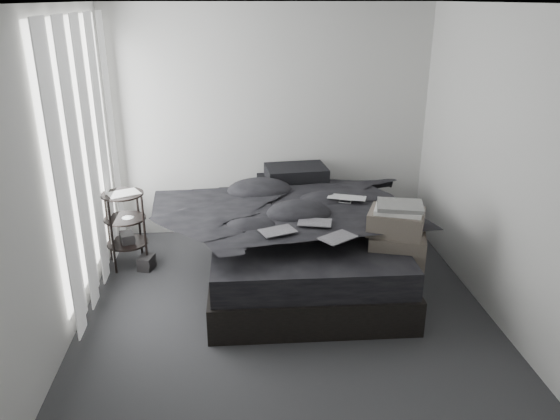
{
  "coord_description": "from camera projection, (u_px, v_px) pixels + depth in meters",
  "views": [
    {
      "loc": [
        -0.41,
        -4.02,
        2.63
      ],
      "look_at": [
        0.0,
        0.8,
        0.75
      ],
      "focal_mm": 35.0,
      "sensor_mm": 36.0,
      "label": 1
    }
  ],
  "objects": [
    {
      "name": "floor",
      "position": [
        288.0,
        324.0,
        4.72
      ],
      "size": [
        3.6,
        4.2,
        0.01
      ],
      "primitive_type": "cube",
      "color": "#2D2E30",
      "rests_on": "ground"
    },
    {
      "name": "ceiling",
      "position": [
        290.0,
        3.0,
        3.77
      ],
      "size": [
        3.6,
        4.2,
        0.01
      ],
      "primitive_type": "cube",
      "color": "white",
      "rests_on": "ground"
    },
    {
      "name": "wall_back",
      "position": [
        270.0,
        124.0,
        6.19
      ],
      "size": [
        3.6,
        0.01,
        2.6
      ],
      "primitive_type": "cube",
      "color": "beige",
      "rests_on": "ground"
    },
    {
      "name": "wall_front",
      "position": [
        339.0,
        337.0,
        2.3
      ],
      "size": [
        3.6,
        0.01,
        2.6
      ],
      "primitive_type": "cube",
      "color": "beige",
      "rests_on": "ground"
    },
    {
      "name": "wall_left",
      "position": [
        51.0,
        188.0,
        4.1
      ],
      "size": [
        0.01,
        4.2,
        2.6
      ],
      "primitive_type": "cube",
      "color": "beige",
      "rests_on": "ground"
    },
    {
      "name": "wall_right",
      "position": [
        511.0,
        175.0,
        4.39
      ],
      "size": [
        0.01,
        4.2,
        2.6
      ],
      "primitive_type": "cube",
      "color": "beige",
      "rests_on": "ground"
    },
    {
      "name": "window_left",
      "position": [
        83.0,
        150.0,
        4.92
      ],
      "size": [
        0.02,
        2.0,
        2.3
      ],
      "primitive_type": "cube",
      "color": "white",
      "rests_on": "wall_left"
    },
    {
      "name": "curtain_left",
      "position": [
        89.0,
        158.0,
        4.95
      ],
      "size": [
        0.06,
        2.12,
        2.48
      ],
      "primitive_type": "cube",
      "color": "white",
      "rests_on": "wall_left"
    },
    {
      "name": "bed",
      "position": [
        302.0,
        260.0,
        5.51
      ],
      "size": [
        1.81,
        2.38,
        0.32
      ],
      "primitive_type": "cube",
      "rotation": [
        0.0,
        0.0,
        -0.01
      ],
      "color": "black",
      "rests_on": "floor"
    },
    {
      "name": "mattress",
      "position": [
        302.0,
        234.0,
        5.4
      ],
      "size": [
        1.75,
        2.31,
        0.25
      ],
      "primitive_type": "cube",
      "rotation": [
        0.0,
        0.0,
        -0.01
      ],
      "color": "black",
      "rests_on": "bed"
    },
    {
      "name": "duvet",
      "position": [
        303.0,
        212.0,
        5.25
      ],
      "size": [
        1.76,
        2.03,
        0.27
      ],
      "primitive_type": "imported",
      "rotation": [
        0.0,
        0.0,
        -0.01
      ],
      "color": "black",
      "rests_on": "mattress"
    },
    {
      "name": "pillow_lower",
      "position": [
        289.0,
        185.0,
        6.17
      ],
      "size": [
        0.71,
        0.49,
        0.16
      ],
      "primitive_type": "cube",
      "rotation": [
        0.0,
        0.0,
        -0.01
      ],
      "color": "black",
      "rests_on": "mattress"
    },
    {
      "name": "pillow_upper",
      "position": [
        296.0,
        173.0,
        6.1
      ],
      "size": [
        0.7,
        0.52,
        0.15
      ],
      "primitive_type": "cube",
      "rotation": [
        0.0,
        0.0,
        0.09
      ],
      "color": "black",
      "rests_on": "pillow_lower"
    },
    {
      "name": "laptop",
      "position": [
        346.0,
        192.0,
        5.33
      ],
      "size": [
        0.43,
        0.35,
        0.03
      ],
      "primitive_type": "imported",
      "rotation": [
        0.0,
        0.0,
        -0.33
      ],
      "color": "silver",
      "rests_on": "duvet"
    },
    {
      "name": "comic_a",
      "position": [
        278.0,
        222.0,
        4.65
      ],
      "size": [
        0.35,
        0.29,
        0.01
      ],
      "primitive_type": "cube",
      "rotation": [
        0.0,
        0.0,
        0.37
      ],
      "color": "black",
      "rests_on": "duvet"
    },
    {
      "name": "comic_b",
      "position": [
        315.0,
        213.0,
        4.83
      ],
      "size": [
        0.33,
        0.26,
        0.01
      ],
      "primitive_type": "cube",
      "rotation": [
        0.0,
        0.0,
        -0.22
      ],
      "color": "black",
      "rests_on": "duvet"
    },
    {
      "name": "comic_c",
      "position": [
        338.0,
        227.0,
        4.52
      ],
      "size": [
        0.35,
        0.33,
        0.01
      ],
      "primitive_type": "cube",
      "rotation": [
        0.0,
        0.0,
        0.6
      ],
      "color": "black",
      "rests_on": "duvet"
    },
    {
      "name": "side_stand",
      "position": [
        126.0,
        230.0,
        5.65
      ],
      "size": [
        0.54,
        0.54,
        0.78
      ],
      "primitive_type": "cylinder",
      "rotation": [
        0.0,
        0.0,
        0.33
      ],
      "color": "black",
      "rests_on": "floor"
    },
    {
      "name": "papers",
      "position": [
        123.0,
        194.0,
        5.5
      ],
      "size": [
        0.37,
        0.34,
        0.02
      ],
      "primitive_type": "cube",
      "rotation": [
        0.0,
        0.0,
        0.5
      ],
      "color": "white",
      "rests_on": "side_stand"
    },
    {
      "name": "floor_books",
      "position": [
        147.0,
        263.0,
        5.66
      ],
      "size": [
        0.17,
        0.22,
        0.14
      ],
      "primitive_type": "cube",
      "rotation": [
        0.0,
        0.0,
        -0.19
      ],
      "color": "black",
      "rests_on": "floor"
    },
    {
      "name": "box_lower",
      "position": [
        392.0,
        282.0,
        5.02
      ],
      "size": [
        0.64,
        0.57,
        0.39
      ],
      "primitive_type": "cube",
      "rotation": [
        0.0,
        0.0,
        -0.35
      ],
      "color": "black",
      "rests_on": "floor"
    },
    {
      "name": "box_mid",
      "position": [
        396.0,
        249.0,
        4.88
      ],
      "size": [
        0.58,
        0.51,
        0.3
      ],
      "primitive_type": "cube",
      "rotation": [
        0.0,
        0.0,
        -0.28
      ],
      "color": "#554C43",
      "rests_on": "box_lower"
    },
    {
      "name": "box_upper",
      "position": [
        396.0,
        222.0,
        4.81
      ],
      "size": [
        0.58,
        0.53,
        0.21
      ],
      "primitive_type": "cube",
      "rotation": [
        0.0,
        0.0,
        -0.4
      ],
      "color": "#554C43",
      "rests_on": "box_mid"
    },
    {
      "name": "art_book_white",
      "position": [
        398.0,
        209.0,
        4.76
      ],
      "size": [
        0.49,
        0.44,
        0.04
      ],
      "primitive_type": "cube",
      "rotation": [
        0.0,
        0.0,
        -0.35
      ],
      "color": "silver",
      "rests_on": "box_upper"
    },
    {
      "name": "art_book_snake",
      "position": [
        400.0,
        206.0,
        4.73
      ],
      "size": [
        0.45,
        0.39,
        0.04
      ],
      "primitive_type": "cube",
      "rotation": [
        0.0,
        0.0,
        -0.25
      ],
      "color": "silver",
      "rests_on": "art_book_white"
    }
  ]
}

